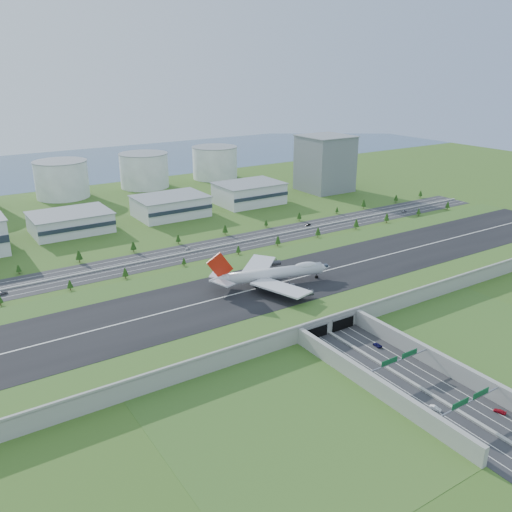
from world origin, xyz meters
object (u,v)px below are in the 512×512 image
office_tower (325,164)px  car_4 (3,293)px  car_6 (404,211)px  car_2 (377,345)px  car_3 (500,411)px  car_1 (435,408)px  car_0 (353,365)px  boeing_747 (272,274)px  car_7 (187,249)px  car_5 (308,225)px

office_tower → car_4: (-326.44, -107.07, -26.52)m
car_6 → car_2: bearing=116.7°
office_tower → car_2: bearing=-125.3°
car_6 → car_3: bearing=126.4°
car_1 → car_6: (210.74, 209.32, 0.02)m
office_tower → car_0: office_tower is taller
office_tower → car_3: office_tower is taller
car_3 → car_6: 294.69m
car_2 → car_3: (2.33, -62.29, -0.01)m
car_3 → car_6: bearing=-146.1°
office_tower → boeing_747: bearing=-135.8°
boeing_747 → car_1: (-7.05, -121.04, -13.52)m
car_1 → car_2: bearing=54.5°
car_2 → car_7: bearing=-82.3°
car_1 → car_6: 297.03m
car_6 → car_7: size_ratio=1.21×
car_0 → office_tower: bearing=29.9°
office_tower → car_0: bearing=-127.6°
office_tower → boeing_747: size_ratio=0.76×
car_1 → car_5: size_ratio=0.93×
car_1 → car_3: (19.17, -14.60, -0.09)m
car_2 → car_7: car_2 is taller
office_tower → boeing_747: (-199.40, -194.12, -13.09)m
office_tower → car_1: bearing=-123.2°
car_3 → car_0: bearing=-81.4°
boeing_747 → car_4: 154.58m
office_tower → car_4: office_tower is taller
office_tower → car_3: (-187.28, -329.76, -26.71)m
boeing_747 → car_5: boeing_747 is taller
car_1 → car_3: car_1 is taller
car_2 → car_5: size_ratio=0.98×
car_0 → car_2: size_ratio=1.01×
car_3 → car_7: size_ratio=0.99×
car_5 → car_4: bearing=-92.8°
car_5 → car_1: bearing=-32.9°
car_0 → car_4: 203.28m
car_0 → car_3: 60.06m
car_4 → car_5: bearing=-97.0°
boeing_747 → car_1: size_ratio=15.51×
car_6 → boeing_747: bearing=100.4°
car_6 → car_4: bearing=77.1°
car_5 → car_6: (98.84, -12.13, -0.04)m
office_tower → car_2: (-189.61, -267.47, -26.70)m
car_5 → car_7: bearing=-96.2°
car_0 → car_2: car_0 is taller
office_tower → car_5: (-94.56, -93.70, -26.56)m
boeing_747 → car_0: (-12.37, -80.81, -13.45)m
car_2 → car_1: bearing=74.0°
car_0 → car_4: (-114.67, 167.85, 0.02)m
car_3 → car_6: car_6 is taller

